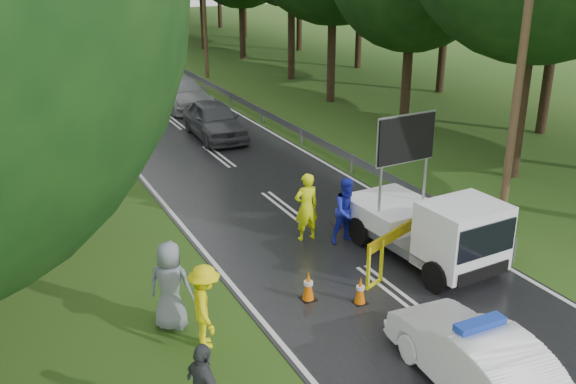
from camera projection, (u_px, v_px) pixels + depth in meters
ground at (395, 294)px, 15.27m from camera, size 160.00×160.00×0.00m
road at (119, 79)px, 40.42m from camera, size 7.00×140.00×0.02m
guardrail at (176, 67)px, 41.48m from camera, size 0.12×60.06×0.70m
utility_pole_near at (523, 53)px, 17.30m from camera, size 1.40×0.24×10.00m
police_sedan at (476, 359)px, 11.69m from camera, size 1.67×4.17×1.48m
work_truck at (431, 227)px, 16.47m from camera, size 2.33×4.73×3.68m
barrier at (401, 236)px, 16.11m from camera, size 2.74×1.21×1.22m
officer at (306, 207)px, 17.78m from camera, size 0.73×0.49×1.97m
civilian at (348, 211)px, 17.64m from camera, size 0.92×0.72×1.88m
bystander_left at (205, 306)px, 12.99m from camera, size 0.87×1.27×1.81m
bystander_right at (170, 286)px, 13.60m from camera, size 1.16×1.09×2.00m
queue_car_first at (214, 120)px, 27.64m from camera, size 2.08×4.74×1.59m
queue_car_second at (181, 93)px, 32.97m from camera, size 2.23×5.33×1.54m
queue_car_third at (136, 64)px, 41.45m from camera, size 2.89×5.25×1.39m
queue_car_fourth at (118, 47)px, 48.84m from camera, size 1.84×4.34×1.39m
cone_center at (360, 291)px, 14.74m from camera, size 0.32×0.32×0.68m
cone_far at (340, 213)px, 18.91m from camera, size 0.38×0.38×0.80m
cone_left_mid at (308, 286)px, 14.87m from camera, size 0.35×0.35×0.74m
cone_right at (422, 206)px, 19.60m from camera, size 0.33×0.33×0.70m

